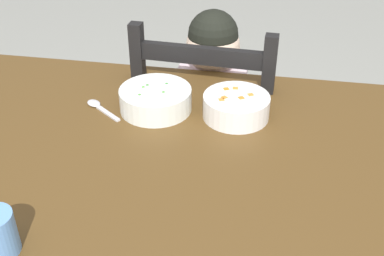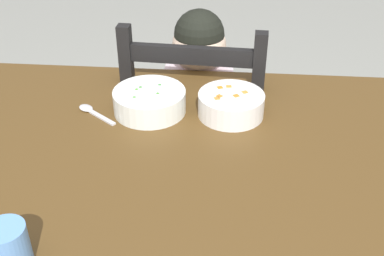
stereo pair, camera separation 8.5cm
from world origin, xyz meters
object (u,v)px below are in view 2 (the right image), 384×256
object	(u,v)px
dining_table	(197,195)
spoon	(91,111)
child_figure	(198,107)
bowl_of_peas	(150,101)
drinking_cup	(8,247)
bowl_of_carrots	(231,104)
dining_chair	(197,149)

from	to	relation	value
dining_table	spoon	distance (m)	0.37
child_figure	bowl_of_peas	distance (m)	0.36
child_figure	spoon	distance (m)	0.44
spoon	drinking_cup	xyz separation A→B (m)	(-0.00, -0.51, 0.04)
bowl_of_carrots	spoon	world-z (taller)	bowl_of_carrots
dining_table	bowl_of_carrots	distance (m)	0.26
child_figure	spoon	size ratio (longest dim) A/B	7.73
dining_chair	dining_table	bearing A→B (deg)	-85.67
bowl_of_peas	spoon	xyz separation A→B (m)	(-0.15, -0.02, -0.03)
drinking_cup	bowl_of_peas	bearing A→B (deg)	73.65
child_figure	dining_table	bearing A→B (deg)	-85.97
bowl_of_peas	spoon	distance (m)	0.16
child_figure	bowl_of_peas	bearing A→B (deg)	-109.88
dining_table	drinking_cup	distance (m)	0.46
dining_table	drinking_cup	bearing A→B (deg)	-133.07
bowl_of_peas	dining_table	bearing A→B (deg)	-56.43
bowl_of_carrots	drinking_cup	bearing A→B (deg)	-124.67
dining_chair	spoon	bearing A→B (deg)	-129.15
dining_table	dining_chair	size ratio (longest dim) A/B	1.67
dining_table	drinking_cup	xyz separation A→B (m)	(-0.30, -0.32, 0.14)
bowl_of_peas	child_figure	bearing A→B (deg)	70.12
spoon	drinking_cup	distance (m)	0.51
dining_chair	bowl_of_peas	size ratio (longest dim) A/B	4.97
bowl_of_peas	bowl_of_carrots	size ratio (longest dim) A/B	1.11
dining_chair	bowl_of_carrots	bearing A→B (deg)	-69.87
dining_table	spoon	world-z (taller)	spoon
spoon	drinking_cup	bearing A→B (deg)	-90.21
dining_table	bowl_of_peas	xyz separation A→B (m)	(-0.14, 0.21, 0.13)
child_figure	bowl_of_carrots	distance (m)	0.36
dining_chair	spoon	xyz separation A→B (m)	(-0.26, -0.32, 0.33)
child_figure	bowl_of_peas	xyz separation A→B (m)	(-0.11, -0.29, 0.19)
dining_table	bowl_of_peas	distance (m)	0.29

